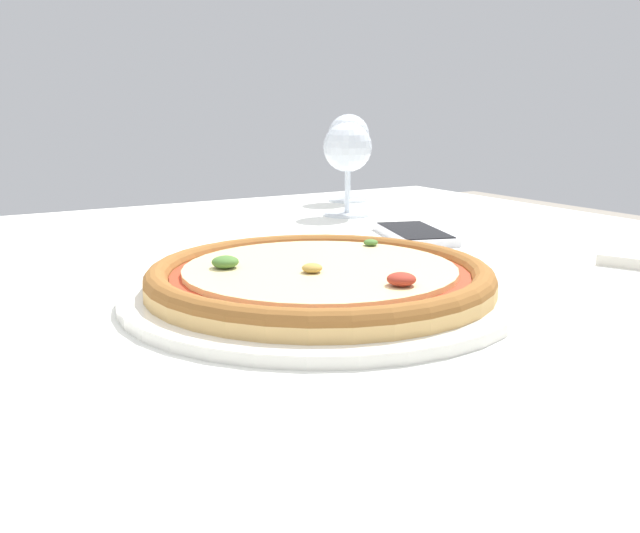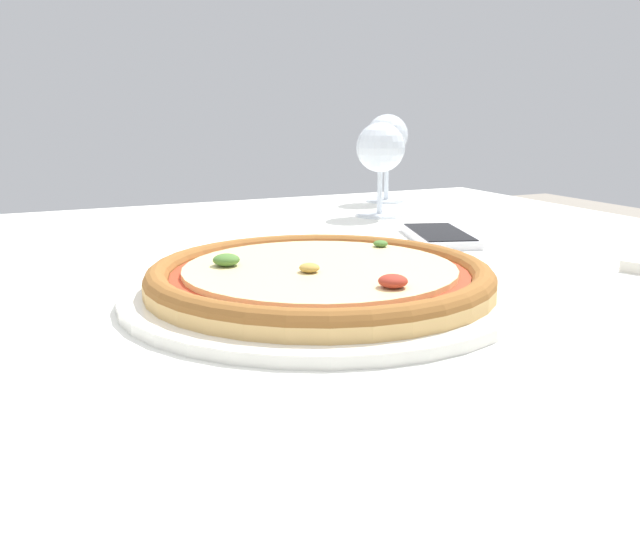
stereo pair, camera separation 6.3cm
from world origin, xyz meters
name	(u,v)px [view 2 (the right image)]	position (x,y,z in m)	size (l,w,h in m)	color
dining_table	(239,345)	(0.00, 0.00, 0.66)	(1.34, 1.07, 0.74)	brown
pizza_plate	(320,281)	(0.03, -0.13, 0.75)	(0.35, 0.35, 0.04)	white
wine_glass_far_left	(387,139)	(0.41, 0.41, 0.85)	(0.07, 0.07, 0.15)	silver
wine_glass_far_right	(381,151)	(0.32, 0.27, 0.84)	(0.08, 0.08, 0.14)	silver
cell_phone	(439,236)	(0.29, 0.06, 0.74)	(0.11, 0.16, 0.01)	white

